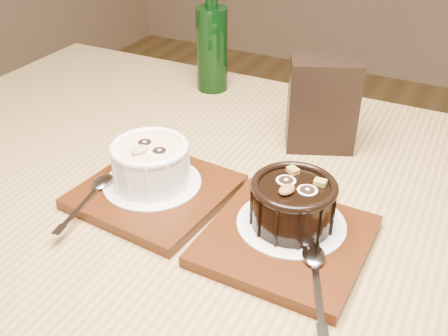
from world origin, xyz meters
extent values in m
cube|color=olive|center=(-0.14, 0.08, 0.73)|extent=(1.21, 0.82, 0.04)
cylinder|color=olive|center=(-0.69, 0.42, 0.35)|extent=(0.06, 0.06, 0.71)
cube|color=#411D0A|center=(-0.23, 0.04, 0.76)|extent=(0.19, 0.19, 0.01)
cylinder|color=white|center=(-0.24, 0.05, 0.77)|extent=(0.13, 0.13, 0.00)
cylinder|color=white|center=(-0.24, 0.05, 0.79)|extent=(0.10, 0.10, 0.05)
cylinder|color=#D9C684|center=(-0.24, 0.05, 0.82)|extent=(0.08, 0.08, 0.00)
torus|color=white|center=(-0.24, 0.05, 0.82)|extent=(0.10, 0.10, 0.01)
cylinder|color=black|center=(-0.25, 0.06, 0.82)|extent=(0.02, 0.02, 0.00)
cylinder|color=black|center=(-0.22, 0.05, 0.82)|extent=(0.02, 0.02, 0.00)
ellipsoid|color=tan|center=(-0.24, 0.03, 0.82)|extent=(0.02, 0.03, 0.01)
cube|color=#411D0A|center=(-0.04, 0.03, 0.76)|extent=(0.18, 0.18, 0.01)
cylinder|color=white|center=(-0.04, 0.05, 0.77)|extent=(0.13, 0.13, 0.00)
cylinder|color=black|center=(-0.04, 0.05, 0.79)|extent=(0.10, 0.10, 0.05)
cylinder|color=black|center=(-0.04, 0.05, 0.82)|extent=(0.08, 0.08, 0.00)
torus|color=black|center=(-0.04, 0.05, 0.82)|extent=(0.10, 0.10, 0.01)
cylinder|color=black|center=(-0.06, 0.06, 0.82)|extent=(0.02, 0.02, 0.00)
cylinder|color=black|center=(-0.03, 0.05, 0.82)|extent=(0.02, 0.02, 0.00)
ellipsoid|color=brown|center=(-0.05, 0.04, 0.82)|extent=(0.02, 0.03, 0.01)
cube|color=olive|center=(-0.05, 0.08, 0.82)|extent=(0.02, 0.02, 0.01)
cube|color=olive|center=(-0.02, 0.07, 0.82)|extent=(0.01, 0.01, 0.01)
cube|color=black|center=(-0.08, 0.27, 0.82)|extent=(0.12, 0.10, 0.14)
cylinder|color=black|center=(-0.33, 0.39, 0.83)|extent=(0.06, 0.06, 0.15)
camera|label=1|loc=(0.12, -0.42, 1.15)|focal=42.00mm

